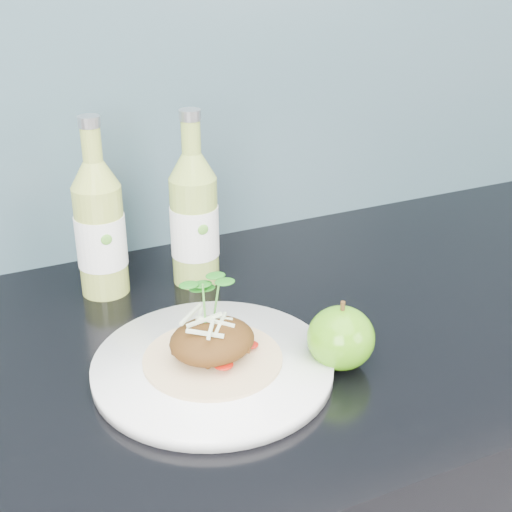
% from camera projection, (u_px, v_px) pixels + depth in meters
% --- Properties ---
extents(subway_backsplash, '(4.00, 0.02, 0.70)m').
position_uv_depth(subway_backsplash, '(122.00, 4.00, 0.93)').
color(subway_backsplash, '#70A0B1').
rests_on(subway_backsplash, kitchen_counter).
extents(dinner_plate, '(0.31, 0.31, 0.02)m').
position_uv_depth(dinner_plate, '(213.00, 366.00, 0.78)').
color(dinner_plate, white).
rests_on(dinner_plate, kitchen_counter).
extents(pork_taco, '(0.15, 0.15, 0.10)m').
position_uv_depth(pork_taco, '(212.00, 338.00, 0.76)').
color(pork_taco, tan).
rests_on(pork_taco, dinner_plate).
extents(green_apple, '(0.08, 0.08, 0.08)m').
position_uv_depth(green_apple, '(341.00, 338.00, 0.78)').
color(green_apple, '#34800D').
rests_on(green_apple, kitchen_counter).
extents(cider_bottle_left, '(0.07, 0.07, 0.24)m').
position_uv_depth(cider_bottle_left, '(100.00, 229.00, 0.92)').
color(cider_bottle_left, '#9BAC47').
rests_on(cider_bottle_left, kitchen_counter).
extents(cider_bottle_right, '(0.08, 0.08, 0.24)m').
position_uv_depth(cider_bottle_right, '(194.00, 219.00, 0.94)').
color(cider_bottle_right, '#91AA47').
rests_on(cider_bottle_right, kitchen_counter).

